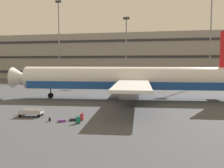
{
  "coord_description": "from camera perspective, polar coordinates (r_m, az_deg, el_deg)",
  "views": [
    {
      "loc": [
        12.4,
        -41.55,
        6.22
      ],
      "look_at": [
        4.03,
        -6.91,
        3.0
      ],
      "focal_mm": 40.99,
      "sensor_mm": 36.0,
      "label": 1
    }
  ],
  "objects": [
    {
      "name": "airliner",
      "position": [
        41.2,
        4.11,
        1.01
      ],
      "size": [
        40.02,
        32.5,
        10.8
      ],
      "color": "silver",
      "rests_on": "ground_plane"
    },
    {
      "name": "light_mast_center_right",
      "position": [
        75.27,
        21.17,
        10.8
      ],
      "size": [
        1.8,
        0.5,
        24.67
      ],
      "color": "gray",
      "rests_on": "ground_plane"
    },
    {
      "name": "suitcase_large",
      "position": [
        27.17,
        -6.74,
        -7.28
      ],
      "size": [
        0.26,
        0.43,
        0.85
      ],
      "color": "#B21E23",
      "rests_on": "ground_plane"
    },
    {
      "name": "suitcase_teal",
      "position": [
        27.2,
        -8.68,
        -7.88
      ],
      "size": [
        0.84,
        0.67,
        0.22
      ],
      "color": "black",
      "rests_on": "ground_plane"
    },
    {
      "name": "light_mast_left",
      "position": [
        82.44,
        -11.75,
        10.55
      ],
      "size": [
        1.8,
        0.5,
        24.77
      ],
      "color": "gray",
      "rests_on": "ground_plane"
    },
    {
      "name": "baggage_cart",
      "position": [
        30.27,
        -17.63,
        -6.12
      ],
      "size": [
        3.37,
        1.84,
        0.82
      ],
      "color": "#B7B7BC",
      "rests_on": "ground_plane"
    },
    {
      "name": "light_mast_center_left",
      "position": [
        75.65,
        3.19,
        8.85
      ],
      "size": [
        1.8,
        0.5,
        18.91
      ],
      "color": "gray",
      "rests_on": "ground_plane"
    },
    {
      "name": "backpack_small",
      "position": [
        27.39,
        -13.7,
        -7.67
      ],
      "size": [
        0.34,
        0.36,
        0.48
      ],
      "color": "black",
      "rests_on": "ground_plane"
    },
    {
      "name": "suitcase_navy",
      "position": [
        26.88,
        -11.09,
        -8.06
      ],
      "size": [
        0.85,
        0.78,
        0.23
      ],
      "color": "#72388C",
      "rests_on": "ground_plane"
    },
    {
      "name": "backpack_silver",
      "position": [
        28.38,
        -6.65,
        -7.1
      ],
      "size": [
        0.42,
        0.39,
        0.48
      ],
      "color": "gray",
      "rests_on": "ground_plane"
    },
    {
      "name": "terminal_structure",
      "position": [
        90.5,
        5.75,
        5.98
      ],
      "size": [
        162.08,
        21.68,
        15.1
      ],
      "color": "gray",
      "rests_on": "ground_plane"
    },
    {
      "name": "ground_plane",
      "position": [
        43.8,
        -3.0,
        -3.01
      ],
      "size": [
        600.0,
        600.0,
        0.0
      ],
      "primitive_type": "plane",
      "color": "#424449"
    },
    {
      "name": "suitcase_purple",
      "position": [
        25.96,
        -7.57,
        -7.91
      ],
      "size": [
        0.51,
        0.46,
        0.84
      ],
      "color": "#147266",
      "rests_on": "ground_plane"
    }
  ]
}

